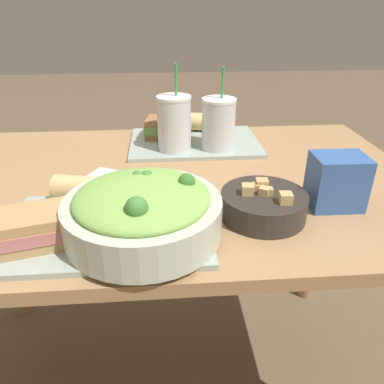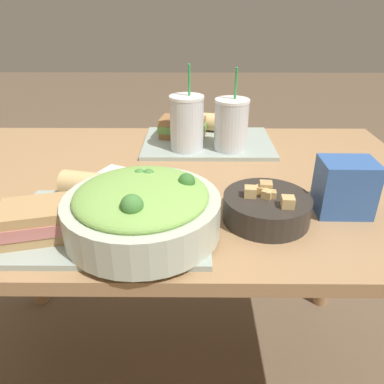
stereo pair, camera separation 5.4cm
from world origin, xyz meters
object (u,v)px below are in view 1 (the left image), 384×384
object	(u,v)px
salad_bowl	(143,210)
drink_cup_dark	(174,125)
sandwich_near	(39,227)
drink_cup_red	(218,125)
sandwich_far	(168,128)
baguette_far	(197,122)
soup_bowl	(263,204)
napkin_folded	(113,179)
baguette_near	(90,190)
chip_bag	(337,181)

from	to	relation	value
salad_bowl	drink_cup_dark	world-z (taller)	drink_cup_dark
sandwich_near	drink_cup_red	distance (m)	0.61
sandwich_far	drink_cup_red	bearing A→B (deg)	-25.79
salad_bowl	sandwich_near	size ratio (longest dim) A/B	1.76
salad_bowl	baguette_far	size ratio (longest dim) A/B	1.88
salad_bowl	sandwich_far	world-z (taller)	salad_bowl
soup_bowl	drink_cup_dark	xyz separation A→B (m)	(-0.17, 0.38, 0.06)
salad_bowl	drink_cup_dark	bearing A→B (deg)	80.41
sandwich_near	sandwich_far	xyz separation A→B (m)	(0.25, 0.57, 0.00)
baguette_far	napkin_folded	world-z (taller)	baguette_far
salad_bowl	drink_cup_red	size ratio (longest dim) A/B	1.25
napkin_folded	baguette_near	bearing A→B (deg)	-102.95
salad_bowl	drink_cup_red	bearing A→B (deg)	65.33
sandwich_near	drink_cup_red	xyz separation A→B (m)	(0.40, 0.46, 0.04)
sandwich_near	baguette_near	xyz separation A→B (m)	(0.07, 0.15, -0.00)
baguette_near	chip_bag	world-z (taller)	chip_bag
baguette_near	sandwich_far	distance (m)	0.46
salad_bowl	soup_bowl	size ratio (longest dim) A/B	1.64
baguette_near	chip_bag	size ratio (longest dim) A/B	1.38
baguette_near	baguette_far	distance (m)	0.56
salad_bowl	soup_bowl	world-z (taller)	salad_bowl
soup_bowl	chip_bag	world-z (taller)	chip_bag
sandwich_near	napkin_folded	xyz separation A→B (m)	(0.10, 0.29, -0.04)
chip_bag	napkin_folded	world-z (taller)	chip_bag
soup_bowl	sandwich_far	distance (m)	0.53
drink_cup_dark	drink_cup_red	bearing A→B (deg)	0.00
chip_bag	drink_cup_red	bearing A→B (deg)	122.24
salad_bowl	baguette_near	distance (m)	0.18
sandwich_near	baguette_far	distance (m)	0.73
baguette_far	chip_bag	distance (m)	0.59
baguette_far	soup_bowl	bearing A→B (deg)	-158.88
salad_bowl	drink_cup_dark	xyz separation A→B (m)	(0.08, 0.45, 0.02)
napkin_folded	baguette_far	bearing A→B (deg)	54.31
napkin_folded	chip_bag	bearing A→B (deg)	-18.98
baguette_far	drink_cup_dark	bearing A→B (deg)	166.49
sandwich_far	baguette_near	bearing A→B (deg)	-103.17
baguette_far	chip_bag	bearing A→B (deg)	-141.63
salad_bowl	sandwich_far	distance (m)	0.56
salad_bowl	sandwich_near	bearing A→B (deg)	-176.18
sandwich_near	drink_cup_dark	world-z (taller)	drink_cup_dark
soup_bowl	napkin_folded	xyz separation A→B (m)	(-0.34, 0.21, -0.03)
drink_cup_dark	sandwich_far	bearing A→B (deg)	98.48
drink_cup_red	salad_bowl	bearing A→B (deg)	-114.67
baguette_far	sandwich_near	bearing A→B (deg)	163.22
drink_cup_dark	chip_bag	bearing A→B (deg)	-45.42
soup_bowl	drink_cup_red	size ratio (longest dim) A/B	0.76
soup_bowl	drink_cup_dark	distance (m)	0.43
soup_bowl	drink_cup_red	distance (m)	0.39
sandwich_far	napkin_folded	distance (m)	0.32
baguette_near	chip_bag	xyz separation A→B (m)	(0.54, -0.04, 0.02)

